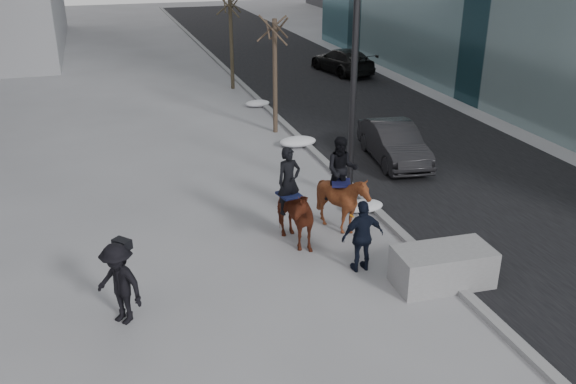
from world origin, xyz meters
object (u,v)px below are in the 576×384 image
object	(u,v)px
planter	(443,267)
mounted_left	(290,210)
mounted_right	(342,195)
car_near	(394,143)

from	to	relation	value
planter	mounted_left	xyz separation A→B (m)	(-2.66, 2.87, 0.50)
mounted_left	mounted_right	xyz separation A→B (m)	(1.52, 0.31, 0.08)
planter	car_near	world-z (taller)	car_near
planter	mounted_right	world-z (taller)	mounted_right
car_near	mounted_left	bearing A→B (deg)	-131.11
planter	mounted_right	distance (m)	3.43
car_near	mounted_left	world-z (taller)	mounted_left
planter	mounted_left	bearing A→B (deg)	132.76
car_near	mounted_right	xyz separation A→B (m)	(-3.69, -4.36, 0.35)
car_near	mounted_left	distance (m)	6.99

